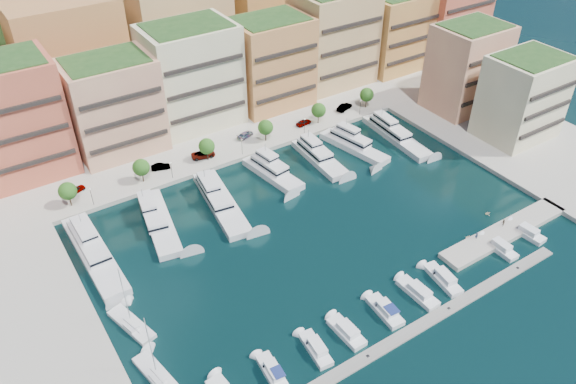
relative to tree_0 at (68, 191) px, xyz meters
name	(u,v)px	position (x,y,z in m)	size (l,w,h in m)	color
ground	(318,228)	(40.00, -33.50, -4.74)	(400.00, 400.00, 0.00)	black
north_quay	(188,107)	(40.00, 28.50, -4.74)	(220.00, 64.00, 2.00)	#9E998E
east_quay	(545,155)	(102.00, -41.50, -4.74)	(34.00, 76.00, 2.00)	#9E998E
hillside	(127,50)	(40.00, 76.50, -4.74)	(240.00, 40.00, 58.00)	#1D3214
south_pontoon	(410,332)	(37.00, -63.50, -4.74)	(72.00, 2.20, 0.35)	gray
finger_pier	(504,234)	(70.00, -55.50, -4.74)	(32.00, 5.00, 2.00)	#9E998E
apartment_1	(14,119)	(-4.00, 18.49, 9.57)	(20.00, 16.50, 26.80)	#C75B42
apartment_2	(114,106)	(17.00, 16.49, 7.57)	(20.00, 15.50, 22.80)	#E8AE81
apartment_3	(192,76)	(38.00, 18.49, 9.07)	(22.00, 16.50, 25.80)	#F7EBBF
apartment_4	(271,62)	(60.00, 16.49, 8.07)	(20.00, 15.50, 23.80)	#C57E49
apartment_5	(333,37)	(82.00, 18.49, 9.57)	(22.00, 16.50, 26.80)	#DAAE73
apartment_6	(395,31)	(104.00, 16.49, 7.57)	(20.00, 15.50, 22.80)	gold
apartment_7	(448,17)	(124.00, 14.49, 8.57)	(22.00, 16.50, 24.80)	#C75B42
apartment_east_a	(467,67)	(102.00, -13.51, 7.57)	(18.00, 14.50, 22.80)	#E8AE81
apartment_east_b	(523,97)	(102.00, -31.51, 6.57)	(18.00, 14.50, 20.80)	#F7EBBF
backblock_1	(72,58)	(15.00, 40.50, 11.26)	(26.00, 18.00, 30.00)	#C57E49
backblock_2	(180,34)	(45.00, 40.50, 11.26)	(26.00, 18.00, 30.00)	#DAAE73
backblock_3	(271,14)	(75.00, 40.50, 11.26)	(26.00, 18.00, 30.00)	gold
tree_0	(68,191)	(0.00, 0.00, 0.00)	(3.80, 3.80, 5.65)	#473323
tree_1	(141,167)	(16.00, 0.00, 0.00)	(3.80, 3.80, 5.65)	#473323
tree_2	(207,146)	(32.00, 0.00, 0.00)	(3.80, 3.80, 5.65)	#473323
tree_3	(266,127)	(48.00, 0.00, 0.00)	(3.80, 3.80, 5.65)	#473323
tree_4	(319,110)	(64.00, 0.00, 0.00)	(3.80, 3.80, 5.65)	#473323
tree_5	(367,95)	(80.00, 0.00, 0.00)	(3.80, 3.80, 5.65)	#473323
lamppost_0	(91,194)	(4.00, -2.30, -0.92)	(0.30, 0.30, 4.20)	black
lamppost_1	(171,167)	(22.00, -2.30, -0.92)	(0.30, 0.30, 4.20)	black
lamppost_2	(242,144)	(40.00, -2.30, -0.92)	(0.30, 0.30, 4.20)	black
lamppost_3	(304,123)	(58.00, -2.30, -0.92)	(0.30, 0.30, 4.20)	black
lamppost_4	(360,105)	(76.00, -2.30, -0.92)	(0.30, 0.30, 4.20)	black
yacht_0	(92,250)	(-0.72, -16.34, -3.53)	(5.34, 25.92, 7.30)	silver
yacht_1	(158,220)	(13.29, -14.46, -3.65)	(8.66, 22.14, 7.30)	silver
yacht_2	(219,199)	(26.91, -15.35, -3.53)	(8.38, 24.17, 7.30)	silver
yacht_3	(271,171)	(41.92, -12.27, -3.53)	(6.94, 17.44, 7.30)	silver
yacht_4	(318,156)	(54.59, -12.97, -3.65)	(5.87, 18.65, 7.30)	silver
yacht_5	(352,144)	(64.65, -13.36, -3.53)	(7.77, 19.75, 7.30)	silver
yacht_6	(394,133)	(76.67, -15.13, -3.53)	(6.09, 23.47, 7.30)	silver
cruiser_1	(273,373)	(13.74, -58.10, -4.17)	(3.12, 7.78, 2.66)	white
cruiser_2	(316,349)	(21.84, -58.08, -4.20)	(3.23, 7.66, 2.55)	white
cruiser_3	(347,332)	(28.03, -58.08, -4.20)	(2.91, 7.48, 2.55)	white
cruiser_4	(385,311)	(36.31, -58.10, -4.17)	(3.28, 7.88, 2.66)	white
cruiser_5	(418,293)	(43.91, -58.09, -4.20)	(2.90, 8.47, 2.55)	white
cruiser_6	(443,279)	(50.10, -58.09, -4.20)	(3.74, 8.80, 2.55)	white
cruiser_8	(499,248)	(65.38, -58.08, -4.20)	(2.58, 7.57, 2.55)	white
cruiser_9	(527,233)	(73.52, -58.08, -4.20)	(3.13, 7.62, 2.55)	white
sailboat_0	(157,376)	(-1.16, -48.74, -4.44)	(4.48, 10.32, 13.20)	silver
sailboat_1	(132,325)	(-0.87, -37.15, -4.44)	(5.31, 10.41, 13.20)	silver
tender_3	(488,213)	(72.10, -49.42, -4.39)	(1.16, 1.34, 0.71)	beige
tender_1	(468,237)	(62.77, -52.50, -4.35)	(1.29, 1.50, 0.79)	beige
car_0	(76,190)	(2.25, 4.13, -3.04)	(1.67, 4.15, 1.42)	gray
car_1	(161,167)	(21.13, 2.39, -3.03)	(1.51, 4.33, 1.43)	gray
car_2	(203,154)	(31.64, 1.61, -2.96)	(2.59, 5.63, 1.56)	gray
car_3	(245,135)	(44.53, 4.18, -3.06)	(1.92, 4.71, 1.37)	gray
car_4	(304,122)	(60.28, 1.27, -3.01)	(1.72, 4.28, 1.46)	gray
car_5	(344,107)	(74.15, 2.00, -2.90)	(1.78, 5.11, 1.68)	gray
person_0	(477,235)	(63.17, -54.01, -2.94)	(0.58, 0.38, 1.60)	#27344F
person_1	(503,223)	(70.68, -54.25, -2.98)	(0.74, 0.58, 1.53)	#4C3D2D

